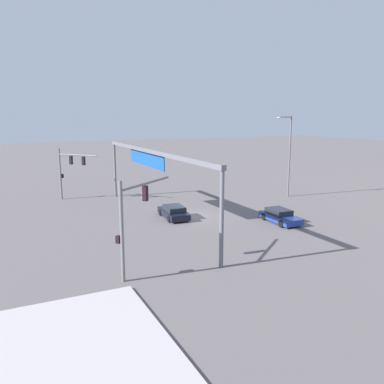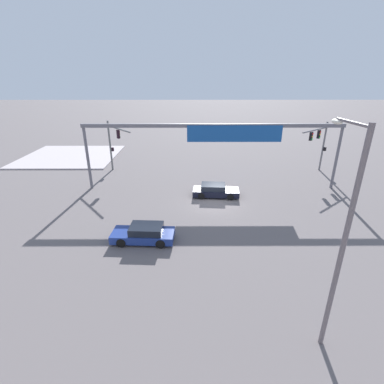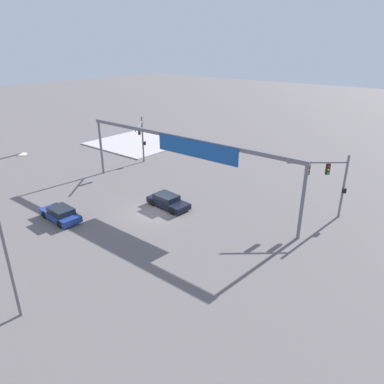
% 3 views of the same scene
% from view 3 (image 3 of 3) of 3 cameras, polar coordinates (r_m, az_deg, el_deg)
% --- Properties ---
extents(ground_plane, '(235.58, 235.58, 0.00)m').
position_cam_3_polar(ground_plane, '(33.41, -5.90, -3.16)').
color(ground_plane, '#625A5B').
extents(sidewalk_corner, '(12.90, 12.24, 0.15)m').
position_cam_3_polar(sidewalk_corner, '(57.03, -8.64, 7.87)').
color(sidewalk_corner, '#B6ABAE').
rests_on(sidewalk_corner, ground).
extents(traffic_signal_near_corner, '(3.58, 4.65, 5.96)m').
position_cam_3_polar(traffic_signal_near_corner, '(45.63, -8.16, 9.06)').
color(traffic_signal_near_corner, slate).
rests_on(traffic_signal_near_corner, ground).
extents(traffic_signal_opposite_side, '(4.39, 3.53, 5.85)m').
position_cam_3_polar(traffic_signal_opposite_side, '(32.96, 21.42, 2.31)').
color(traffic_signal_opposite_side, slate).
rests_on(traffic_signal_opposite_side, ground).
extents(streetlamp_curved_arm, '(0.44, 2.28, 9.47)m').
position_cam_3_polar(streetlamp_curved_arm, '(21.18, -27.79, -5.79)').
color(streetlamp_curved_arm, '#645C61').
rests_on(streetlamp_curved_arm, ground).
extents(overhead_sign_gantry, '(25.23, 0.43, 6.55)m').
position_cam_3_polar(overhead_sign_gantry, '(33.66, -1.33, 7.38)').
color(overhead_sign_gantry, slate).
rests_on(overhead_sign_gantry, ground).
extents(sedan_car_approaching, '(4.40, 2.06, 1.21)m').
position_cam_3_polar(sedan_car_approaching, '(33.63, -20.42, -3.31)').
color(sedan_car_approaching, navy).
rests_on(sedan_car_approaching, ground).
extents(sedan_car_waiting_far, '(4.51, 2.17, 1.21)m').
position_cam_3_polar(sedan_car_waiting_far, '(34.05, -3.92, -1.50)').
color(sedan_car_waiting_far, black).
rests_on(sedan_car_waiting_far, ground).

